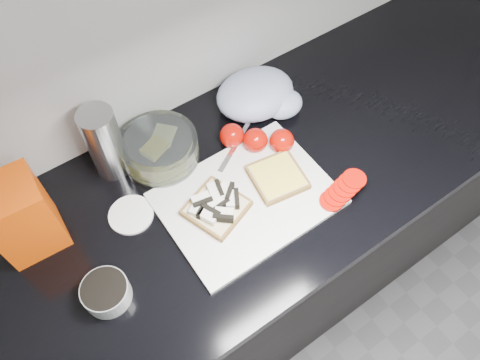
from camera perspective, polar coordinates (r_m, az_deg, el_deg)
name	(u,v)px	position (r m, az deg, el deg)	size (l,w,h in m)	color
base_cabinet	(215,274)	(1.55, -3.06, -11.31)	(3.50, 0.60, 0.86)	black
countertop	(207,205)	(1.15, -4.07, -3.01)	(3.50, 0.64, 0.04)	black
cutting_board	(247,199)	(1.12, 0.87, -2.27)	(0.40, 0.30, 0.01)	silver
bread_left	(216,207)	(1.09, -2.95, -3.25)	(0.16, 0.16, 0.04)	beige
bread_right	(277,177)	(1.14, 4.59, 0.35)	(0.14, 0.14, 0.02)	beige
tomato_slices	(343,190)	(1.14, 12.42, -1.19)	(0.15, 0.08, 0.03)	#B20D04
knife	(239,139)	(1.21, -0.10, 4.98)	(0.16, 0.10, 0.01)	silver
seed_tub	(106,292)	(1.04, -16.03, -12.99)	(0.10, 0.10, 0.05)	#959999
tub_lid	(131,215)	(1.13, -13.14, -4.14)	(0.11, 0.11, 0.01)	white
glass_bowl	(160,150)	(1.18, -9.71, 3.64)	(0.19, 0.19, 0.08)	silver
bread_bag	(21,217)	(1.10, -25.12, -4.07)	(0.13, 0.12, 0.20)	#F43704
steel_canister	(105,143)	(1.14, -16.14, 4.37)	(0.08, 0.08, 0.20)	#B2B2B7
grocery_bag	(259,95)	(1.27, 2.36, 10.29)	(0.23, 0.20, 0.10)	#ADB6D5
whole_tomatoes	(256,139)	(1.19, 2.00, 5.02)	(0.16, 0.15, 0.06)	#B20D04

